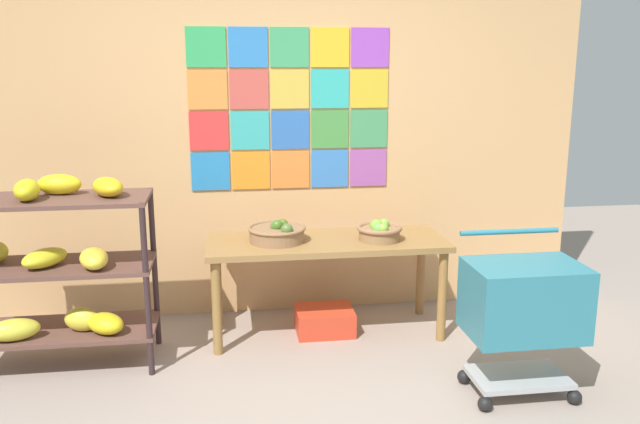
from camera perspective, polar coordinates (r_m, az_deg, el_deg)
back_wall_with_art at (r=4.71m, az=-3.64°, el=8.47°), size 4.41×0.07×2.91m
banana_shelf_unit at (r=4.20m, az=-21.60°, el=-4.13°), size 1.08×0.50×1.17m
display_table at (r=4.41m, az=0.56°, el=-3.42°), size 1.59×0.61×0.66m
fruit_basket_left at (r=4.37m, az=5.15°, el=-1.65°), size 0.30×0.30×0.14m
fruit_basket_centre at (r=4.34m, az=-3.71°, el=-1.80°), size 0.38×0.38×0.15m
produce_crate_under_table at (r=4.57m, az=0.40°, el=-9.36°), size 0.39×0.31×0.17m
shopping_cart at (r=3.78m, az=17.17°, el=-7.67°), size 0.61×0.46×0.89m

